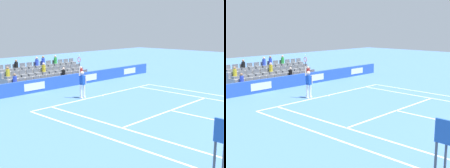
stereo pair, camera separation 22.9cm
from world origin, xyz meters
TOP-DOWN VIEW (x-y plane):
  - line_baseline at (0.00, -11.89)m, footprint 10.97×0.10m
  - line_service at (0.00, -6.40)m, footprint 8.23×0.10m
  - line_singles_sideline_left at (4.12, -5.95)m, footprint 0.10×11.89m
  - line_singles_sideline_right at (-4.12, -5.95)m, footprint 0.10×11.89m
  - line_doubles_sideline_left at (5.49, -5.95)m, footprint 0.10×11.89m
  - line_doubles_sideline_right at (-5.49, -5.95)m, footprint 0.10×11.89m
  - line_centre_mark at (0.00, -11.79)m, footprint 0.10×0.20m
  - sponsor_barrier at (0.00, -16.01)m, footprint 20.83×0.22m
  - tennis_player at (1.37, -12.24)m, footprint 0.52×0.38m
  - stadium_stand at (0.01, -18.32)m, footprint 7.44×2.85m

SIDE VIEW (x-z plane):
  - line_baseline at x=0.00m, z-range 0.00..0.01m
  - line_service at x=0.00m, z-range 0.00..0.01m
  - line_singles_sideline_left at x=4.12m, z-range 0.00..0.01m
  - line_singles_sideline_right at x=-4.12m, z-range 0.00..0.01m
  - line_doubles_sideline_left at x=5.49m, z-range 0.00..0.01m
  - line_doubles_sideline_right at x=-5.49m, z-range 0.00..0.01m
  - line_centre_mark at x=0.00m, z-range 0.00..0.01m
  - sponsor_barrier at x=0.00m, z-range 0.00..0.93m
  - stadium_stand at x=0.01m, z-range -0.55..1.65m
  - tennis_player at x=1.37m, z-range -0.43..2.42m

